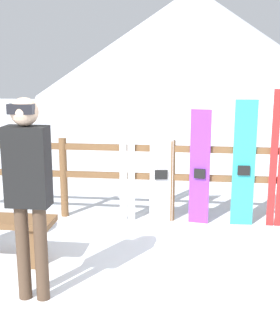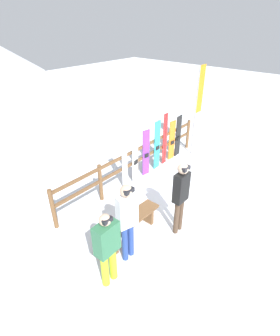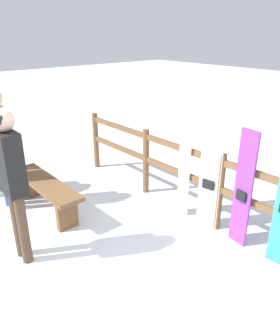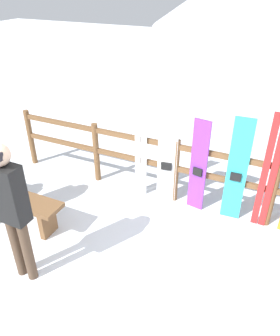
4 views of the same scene
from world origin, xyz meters
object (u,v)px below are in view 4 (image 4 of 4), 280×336
bench (13,202)px  snowboard_white (167,162)px  snowboard_cyan (237,171)px  snowboard_purple (198,167)px  ski_pair_red (269,174)px  person_black (11,204)px  ski_pair_white (141,145)px

bench → snowboard_white: 2.31m
snowboard_cyan → snowboard_purple: bearing=-180.0°
snowboard_purple → bench: bearing=-147.3°
bench → ski_pair_red: 3.55m
snowboard_cyan → ski_pair_red: size_ratio=0.93×
person_black → ski_pair_red: person_black is taller
person_black → ski_pair_white: person_black is taller
ski_pair_white → snowboard_white: ski_pair_white is taller
snowboard_white → snowboard_purple: bearing=0.0°
snowboard_white → person_black: bearing=-114.0°
snowboard_white → ski_pair_red: ski_pair_red is taller
ski_pair_white → snowboard_purple: (0.92, -0.00, -0.15)m
snowboard_purple → person_black: bearing=-123.9°
ski_pair_red → snowboard_purple: bearing=-179.8°
person_black → snowboard_purple: (1.44, 2.14, -0.34)m
ski_pair_white → person_black: bearing=-103.5°
snowboard_purple → snowboard_cyan: size_ratio=0.92×
ski_pair_white → ski_pair_red: 1.88m
person_black → snowboard_purple: size_ratio=1.21×
snowboard_cyan → ski_pair_red: 0.42m
ski_pair_white → ski_pair_red: ski_pair_white is taller
bench → snowboard_cyan: bearing=27.4°
snowboard_white → bench: bearing=-140.7°
ski_pair_white → snowboard_purple: 0.94m
snowboard_purple → snowboard_cyan: 0.55m
ski_pair_white → snowboard_purple: bearing=-0.2°
bench → person_black: size_ratio=0.88×
ski_pair_white → ski_pair_red: (1.88, 0.00, -0.02)m
bench → person_black: person_black is taller
person_black → ski_pair_red: (2.39, 2.15, -0.20)m
snowboard_purple → ski_pair_red: ski_pair_red is taller
bench → snowboard_purple: snowboard_purple is taller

